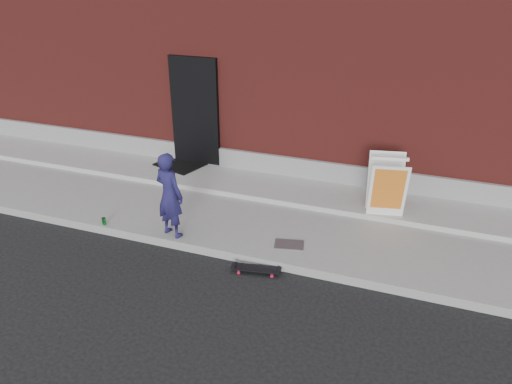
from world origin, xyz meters
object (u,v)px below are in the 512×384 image
at_px(child, 169,195).
at_px(skateboard, 256,269).
at_px(soda_can, 104,221).
at_px(pizza_sign, 387,186).

bearing_deg(child, skateboard, -176.29).
relative_size(skateboard, soda_can, 5.83).
distance_m(child, skateboard, 1.84).
xyz_separation_m(pizza_sign, soda_can, (-4.50, -1.91, -0.56)).
distance_m(child, pizza_sign, 3.70).
height_order(child, soda_can, child).
xyz_separation_m(child, pizza_sign, (3.23, 1.79, -0.10)).
distance_m(skateboard, pizza_sign, 2.78).
bearing_deg(skateboard, soda_can, 175.15).
height_order(child, pizza_sign, child).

